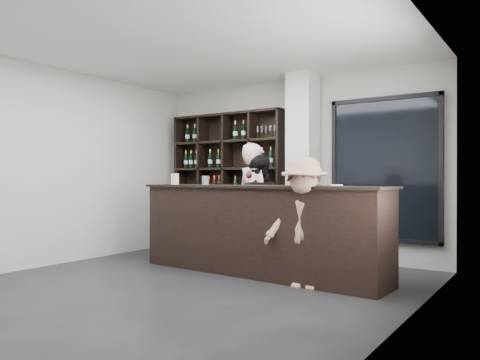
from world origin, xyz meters
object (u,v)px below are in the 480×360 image
Objects in this scene: tasting_counter at (258,230)px; taster_pink at (254,203)px; wine_shelf at (228,182)px; taster_black at (257,209)px; customer at (304,223)px.

taster_pink reaches higher than tasting_counter.
taster_pink is at bearing 129.06° from tasting_counter.
taster_pink is (1.00, -0.72, -0.30)m from wine_shelf.
taster_pink reaches higher than taster_black.
taster_black reaches higher than customer.
customer is at bearing -36.65° from wine_shelf.
customer is (1.34, -1.03, -0.14)m from taster_pink.
taster_black is (0.05, 0.00, -0.08)m from taster_pink.
taster_black is 1.07× the size of customer.
wine_shelf is at bearing -54.24° from taster_black.
tasting_counter is (1.50, -1.40, -0.61)m from wine_shelf.
taster_pink is 1.19× the size of customer.
taster_pink is at bearing 135.55° from customer.
tasting_counter is at bearing -43.10° from wine_shelf.
customer is at bearing 165.19° from taster_pink.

